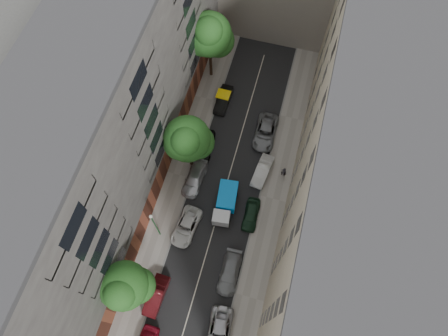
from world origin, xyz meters
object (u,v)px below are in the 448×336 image
(car_left_3, at_px, (195,179))
(car_right_1, at_px, (230,273))
(lamp_post, at_px, (154,224))
(pedestrian, at_px, (284,172))
(tarp_truck, at_px, (226,203))
(car_left_2, at_px, (186,227))
(car_right_4, at_px, (265,132))
(car_left_1, at_px, (156,296))
(tree_mid, at_px, (188,141))
(car_right_0, at_px, (219,332))
(tree_far, at_px, (210,36))
(car_right_3, at_px, (262,171))
(car_left_4, at_px, (206,145))
(car_right_2, at_px, (251,215))
(tree_near, at_px, (125,287))
(car_left_5, at_px, (223,100))

(car_left_3, relative_size, car_right_1, 0.99)
(lamp_post, height_order, pedestrian, lamp_post)
(pedestrian, bearing_deg, tarp_truck, 57.35)
(car_left_2, bearing_deg, car_right_4, 73.89)
(car_left_1, distance_m, tree_mid, 15.97)
(car_right_0, xyz_separation_m, tree_far, (-9.29, 29.65, 6.48))
(car_right_1, bearing_deg, car_right_3, 85.13)
(car_left_4, height_order, pedestrian, pedestrian)
(lamp_post, bearing_deg, car_left_2, 28.62)
(tarp_truck, distance_m, car_left_1, 11.90)
(car_right_2, relative_size, tree_far, 0.39)
(car_right_0, xyz_separation_m, tree_mid, (-7.93, 16.63, 5.31))
(pedestrian, bearing_deg, car_left_2, 57.55)
(car_right_1, bearing_deg, car_left_1, -149.43)
(car_left_2, height_order, tree_near, tree_near)
(car_right_4, xyz_separation_m, tree_mid, (-7.30, -6.17, 5.26))
(car_left_2, distance_m, tree_far, 21.67)
(car_left_5, height_order, lamp_post, lamp_post)
(car_right_0, distance_m, pedestrian, 18.31)
(car_left_2, distance_m, car_right_3, 10.71)
(car_left_2, relative_size, tree_near, 0.55)
(car_left_2, distance_m, car_right_1, 6.73)
(tree_near, bearing_deg, car_right_4, 69.14)
(car_right_3, bearing_deg, car_right_4, 106.75)
(car_right_4, bearing_deg, pedestrian, -56.98)
(car_left_4, distance_m, car_right_4, 7.33)
(car_left_2, xyz_separation_m, lamp_post, (-2.56, -1.40, 3.41))
(car_left_4, distance_m, car_right_2, 9.93)
(tree_mid, bearing_deg, car_right_3, 7.94)
(car_right_1, bearing_deg, car_left_2, 147.16)
(car_right_4, xyz_separation_m, lamp_post, (-8.19, -15.00, 3.33))
(car_left_3, distance_m, car_left_5, 11.20)
(car_left_1, xyz_separation_m, car_right_3, (7.20, 16.16, -0.00))
(tree_near, bearing_deg, lamp_post, 89.47)
(car_left_4, bearing_deg, pedestrian, -9.27)
(tarp_truck, xyz_separation_m, tree_near, (-6.05, -11.57, 4.75))
(tree_near, height_order, tree_mid, tree_mid)
(tree_near, bearing_deg, car_left_4, 84.14)
(tarp_truck, distance_m, car_right_4, 10.33)
(car_left_5, bearing_deg, car_right_0, -74.40)
(car_left_3, bearing_deg, tree_near, -94.56)
(car_right_1, relative_size, tree_mid, 0.54)
(car_left_2, distance_m, car_right_2, 7.15)
(car_right_2, distance_m, car_right_4, 10.47)
(car_right_3, bearing_deg, car_left_3, -149.90)
(car_left_4, relative_size, tree_far, 0.41)
(car_left_2, relative_size, car_left_3, 1.01)
(car_left_2, relative_size, car_right_1, 1.00)
(car_right_3, bearing_deg, car_right_2, -82.47)
(car_left_3, bearing_deg, lamp_post, -101.17)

